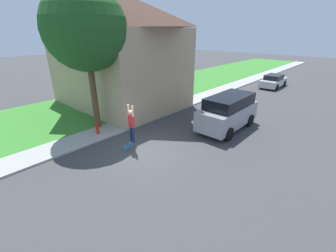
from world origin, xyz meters
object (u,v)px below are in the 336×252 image
suv_parked (228,112)px  skateboarder (131,123)px  lawn_tree_near (85,29)px  car_down_street (273,81)px  fire_hydrant (97,128)px  skateboard (128,146)px

suv_parked → skateboarder: bearing=-111.8°
lawn_tree_near → car_down_street: size_ratio=1.87×
suv_parked → lawn_tree_near: bearing=-138.5°
lawn_tree_near → fire_hydrant: 5.52m
lawn_tree_near → skateboard: 6.80m
lawn_tree_near → suv_parked: size_ratio=1.76×
skateboarder → fire_hydrant: skateboarder is taller
skateboarder → fire_hydrant: 3.12m
skateboarder → skateboard: 1.29m
car_down_street → fire_hydrant: (-3.36, -20.07, -0.22)m
car_down_street → skateboard: size_ratio=5.53×
suv_parked → skateboard: bearing=-112.1°
car_down_street → fire_hydrant: bearing=-99.5°
lawn_tree_near → skateboard: size_ratio=10.36×
suv_parked → car_down_street: bearing=97.6°
car_down_street → skateboard: 20.04m
lawn_tree_near → fire_hydrant: size_ratio=11.37×
lawn_tree_near → car_down_street: bearing=77.6°
car_down_street → skateboarder: bearing=-91.3°
lawn_tree_near → car_down_street: (4.29, 19.49, -5.20)m
skateboard → car_down_street: bearing=88.4°
suv_parked → skateboard: size_ratio=5.89×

